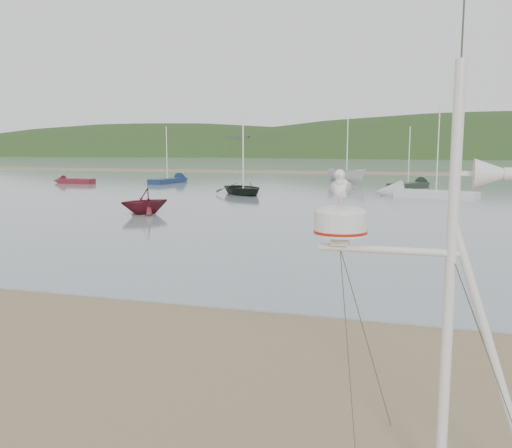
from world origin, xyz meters
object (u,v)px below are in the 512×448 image
(mast_rig, at_px, (439,374))
(sailboat_dark_mid, at_px, (417,185))
(boat_dark, at_px, (243,165))
(sailboat_white_near, at_px, (409,193))
(dinghy_red_far, at_px, (69,181))
(boat_white, at_px, (347,162))
(sailboat_blue_near, at_px, (176,180))
(boat_red, at_px, (144,189))

(mast_rig, height_order, sailboat_dark_mid, sailboat_dark_mid)
(boat_dark, relative_size, sailboat_dark_mid, 0.79)
(mast_rig, xyz_separation_m, sailboat_white_near, (-0.76, 34.92, -0.97))
(mast_rig, relative_size, dinghy_red_far, 1.15)
(dinghy_red_far, xyz_separation_m, sailboat_dark_mid, (32.85, 3.74, 0.01))
(boat_white, bearing_deg, mast_rig, -145.52)
(mast_rig, bearing_deg, sailboat_blue_near, 117.78)
(boat_white, relative_size, sailboat_dark_mid, 0.74)
(boat_dark, height_order, boat_red, boat_dark)
(sailboat_white_near, distance_m, sailboat_dark_mid, 9.26)
(sailboat_blue_near, xyz_separation_m, sailboat_white_near, (22.79, -9.78, -0.00))
(boat_dark, distance_m, sailboat_dark_mid, 16.84)
(sailboat_white_near, bearing_deg, boat_red, -132.07)
(sailboat_white_near, relative_size, dinghy_red_far, 1.63)
(mast_rig, height_order, boat_red, mast_rig)
(boat_red, height_order, dinghy_red_far, boat_red)
(boat_dark, distance_m, dinghy_red_far, 21.80)
(mast_rig, height_order, boat_dark, mast_rig)
(boat_dark, height_order, boat_white, boat_dark)
(boat_red, relative_size, sailboat_white_near, 0.35)
(sailboat_white_near, bearing_deg, boat_white, 116.66)
(mast_rig, relative_size, boat_red, 2.01)
(boat_red, xyz_separation_m, sailboat_white_near, (13.27, 14.70, -1.05))
(boat_dark, bearing_deg, sailboat_dark_mid, -1.49)
(boat_white, xyz_separation_m, dinghy_red_far, (-26.39, -6.23, -1.87))
(boat_red, xyz_separation_m, dinghy_red_far, (-19.01, 20.20, -1.07))
(dinghy_red_far, bearing_deg, sailboat_white_near, -9.67)
(boat_white, xyz_separation_m, sailboat_white_near, (5.89, -11.73, -1.86))
(sailboat_blue_near, bearing_deg, boat_white, 6.56)
(sailboat_dark_mid, bearing_deg, sailboat_white_near, -93.51)
(boat_red, distance_m, sailboat_dark_mid, 27.68)
(mast_rig, distance_m, boat_red, 24.61)
(sailboat_dark_mid, bearing_deg, boat_red, -120.02)
(sailboat_blue_near, relative_size, dinghy_red_far, 1.35)
(boat_red, xyz_separation_m, boat_white, (7.38, 26.43, 0.80))
(sailboat_white_near, bearing_deg, sailboat_blue_near, 156.77)
(sailboat_blue_near, distance_m, sailboat_dark_mid, 23.36)
(boat_dark, distance_m, sailboat_white_near, 12.20)
(sailboat_dark_mid, bearing_deg, dinghy_red_far, -173.50)
(boat_white, height_order, sailboat_dark_mid, sailboat_dark_mid)
(boat_dark, distance_m, boat_red, 12.89)
(boat_red, distance_m, sailboat_blue_near, 26.29)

